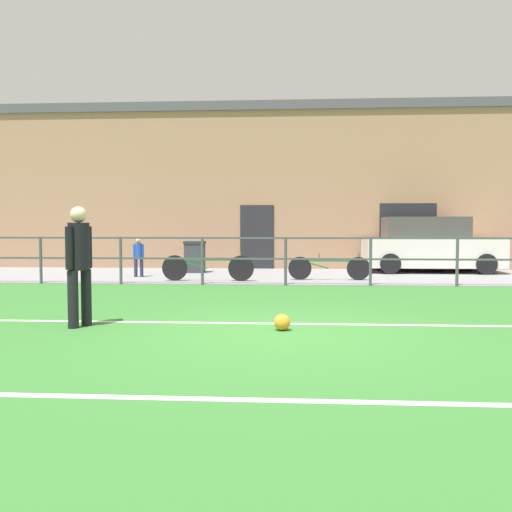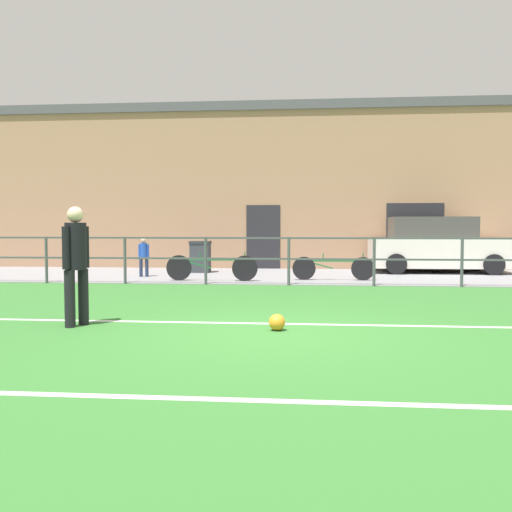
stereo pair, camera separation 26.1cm
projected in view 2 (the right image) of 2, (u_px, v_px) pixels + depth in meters
ground at (273, 336)px, 7.26m from camera, size 60.00×44.00×0.04m
field_line_touchline at (276, 324)px, 8.02m from camera, size 36.00×0.11×0.00m
field_line_hash at (252, 400)px, 4.49m from camera, size 36.00×0.11×0.00m
pavement_strip at (292, 276)px, 15.71m from camera, size 48.00×5.00×0.02m
perimeter_fence at (289, 254)px, 13.18m from camera, size 36.07×0.07×1.15m
clubhouse_facade at (295, 188)px, 19.24m from camera, size 28.00×2.56×5.48m
player_goalkeeper at (76, 258)px, 7.80m from camera, size 0.30×0.43×1.68m
soccer_ball_match at (277, 322)px, 7.50m from camera, size 0.22×0.22×0.22m
spectator_child at (144, 255)px, 15.28m from camera, size 0.29×0.19×1.07m
parked_car_red at (436, 246)px, 16.72m from camera, size 4.00×1.84×1.67m
bicycle_parked_0 at (211, 267)px, 14.13m from camera, size 2.35×0.04×0.75m
bicycle_parked_1 at (333, 268)px, 14.30m from camera, size 2.11×0.04×0.71m
trash_bin_0 at (200, 257)px, 16.71m from camera, size 0.60×0.51×0.95m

